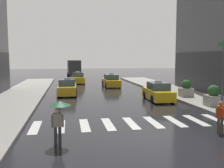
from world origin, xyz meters
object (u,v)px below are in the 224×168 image
planter_near_corner (213,96)px  taxi_third (111,81)px  taxi_fourth (78,78)px  taxi_second (67,88)px  taxi_lead (158,92)px  pedestrian_with_umbrella (59,111)px  box_truck (74,68)px  pedestrian_with_backpack (221,115)px  planter_mid_block (186,89)px

planter_near_corner → taxi_third: bearing=109.1°
taxi_fourth → taxi_second: bearing=-97.3°
taxi_second → taxi_fourth: size_ratio=1.01×
taxi_lead → taxi_third: 11.57m
taxi_lead → pedestrian_with_umbrella: pedestrian_with_umbrella is taller
pedestrian_with_umbrella → taxi_lead: bearing=51.8°
pedestrian_with_umbrella → planter_near_corner: (11.27, 6.55, -0.64)m
taxi_lead → box_truck: bearing=104.3°
taxi_lead → pedestrian_with_backpack: taxi_lead is taller
pedestrian_with_umbrella → taxi_fourth: bearing=86.1°
planter_mid_block → taxi_second: bearing=159.5°
pedestrian_with_backpack → planter_mid_block: planter_mid_block is taller
taxi_third → taxi_fourth: bearing=126.0°
taxi_fourth → box_truck: bearing=92.2°
planter_near_corner → planter_mid_block: (0.08, 4.72, 0.00)m
taxi_third → planter_near_corner: size_ratio=2.86×
taxi_second → planter_near_corner: taxi_second is taller
pedestrian_with_umbrella → pedestrian_with_backpack: 7.93m
taxi_second → planter_mid_block: size_ratio=2.87×
taxi_lead → taxi_fourth: size_ratio=1.01×
taxi_second → pedestrian_with_umbrella: (-0.32, -15.39, 0.79)m
box_truck → planter_near_corner: 32.40m
taxi_fourth → planter_near_corner: bearing=-65.9°
taxi_fourth → pedestrian_with_umbrella: size_ratio=2.35×
taxi_second → pedestrian_with_umbrella: size_ratio=2.37×
taxi_lead → taxi_fourth: bearing=110.8°
pedestrian_with_umbrella → planter_near_corner: bearing=30.1°
taxi_second → pedestrian_with_backpack: size_ratio=2.79×
box_truck → planter_near_corner: bearing=-72.4°
taxi_second → pedestrian_with_umbrella: pedestrian_with_umbrella is taller
pedestrian_with_backpack → taxi_fourth: bearing=102.5°
taxi_lead → planter_mid_block: 3.12m
planter_near_corner → taxi_lead: bearing=126.4°
box_truck → planter_near_corner: size_ratio=4.76×
box_truck → planter_mid_block: size_ratio=4.76×
taxi_second → pedestrian_with_backpack: taxi_second is taller
taxi_third → planter_near_corner: taxi_third is taller
planter_near_corner → taxi_second: bearing=141.1°
taxi_third → pedestrian_with_umbrella: size_ratio=2.36×
pedestrian_with_umbrella → box_truck: bearing=87.7°
taxi_lead → planter_mid_block: (3.03, 0.71, 0.15)m
pedestrian_with_umbrella → taxi_third: bearing=74.8°
taxi_lead → taxi_second: size_ratio=1.00×
pedestrian_with_umbrella → pedestrian_with_backpack: pedestrian_with_umbrella is taller
planter_mid_block → planter_near_corner: bearing=-90.9°
taxi_lead → taxi_second: (-8.00, 4.83, 0.00)m
taxi_third → planter_mid_block: (5.38, -10.63, 0.15)m
taxi_lead → pedestrian_with_umbrella: 13.47m
taxi_lead → taxi_second: 9.34m
taxi_fourth → box_truck: 9.95m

